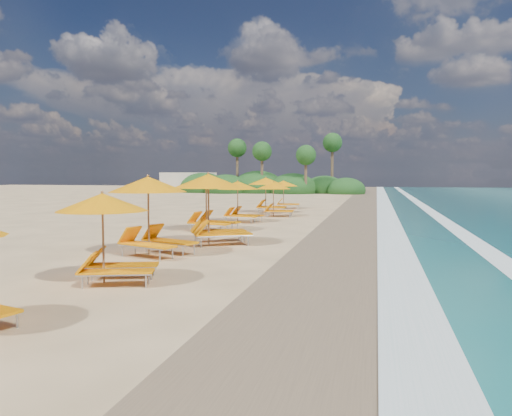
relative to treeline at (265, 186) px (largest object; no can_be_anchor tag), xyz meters
name	(u,v)px	position (x,y,z in m)	size (l,w,h in m)	color
ground	(256,237)	(9.94, -45.51, -1.00)	(160.00, 160.00, 0.00)	#D4B17C
wet_sand	(354,240)	(13.94, -45.51, -0.99)	(4.00, 160.00, 0.01)	#7F6A4C
surf_foam	(426,241)	(16.64, -45.51, -0.97)	(4.00, 160.00, 0.01)	white
station_2	(110,231)	(8.60, -54.69, 0.25)	(2.82, 2.75, 2.22)	olive
station_3	(153,210)	(7.80, -50.73, 0.46)	(3.35, 3.29, 2.60)	olive
station_4	(214,204)	(8.91, -47.89, 0.51)	(3.57, 3.57, 2.69)	olive
station_5	(210,200)	(7.38, -43.97, 0.41)	(3.08, 2.96, 2.51)	olive
station_6	(241,199)	(7.64, -39.66, 0.28)	(2.74, 2.62, 2.28)	olive
station_7	(276,197)	(8.80, -35.71, 0.22)	(2.43, 2.27, 2.16)	olive
station_8	(269,192)	(7.72, -32.98, 0.36)	(2.70, 2.52, 2.43)	olive
station_9	(286,193)	(8.16, -28.95, 0.21)	(2.55, 2.43, 2.16)	olive
treeline	(265,186)	(0.00, 0.00, 0.00)	(25.80, 8.80, 9.74)	#163D14
beach_building	(189,182)	(-12.06, 2.49, 0.40)	(7.00, 5.00, 2.80)	beige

